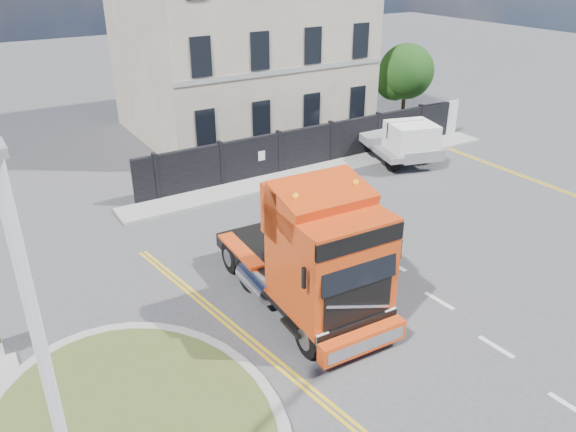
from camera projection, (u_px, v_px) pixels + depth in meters
ground at (316, 283)px, 18.05m from camera, size 120.00×120.00×0.00m
hoarding_fence at (323, 144)px, 27.62m from camera, size 18.80×0.25×2.00m
georgian_building at (240, 27)px, 31.03m from camera, size 12.30×10.30×12.80m
tree at (403, 74)px, 32.81m from camera, size 3.20×3.20×4.80m
pavement_far at (324, 170)px, 27.07m from camera, size 20.00×1.60×0.12m
truck at (317, 259)px, 15.78m from camera, size 2.83×6.97×4.12m
flatbed_pickup at (401, 140)px, 27.53m from camera, size 3.44×5.73×2.21m
lamppost_island at (56, 409)px, 7.65m from camera, size 0.24×0.49×7.89m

